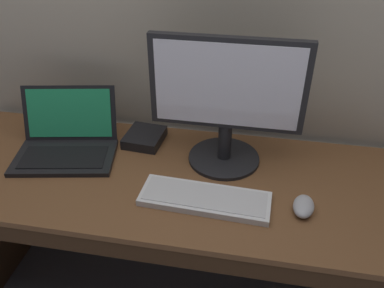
{
  "coord_description": "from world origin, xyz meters",
  "views": [
    {
      "loc": [
        0.25,
        -1.04,
        1.6
      ],
      "look_at": [
        0.06,
        0.0,
        0.89
      ],
      "focal_mm": 36.77,
      "sensor_mm": 36.0,
      "label": 1
    }
  ],
  "objects_px": {
    "wired_keyboard": "(205,199)",
    "external_drive_box": "(145,137)",
    "laptop_black": "(66,144)",
    "computer_mouse": "(304,206)",
    "external_monitor": "(227,99)"
  },
  "relations": [
    {
      "from": "laptop_black",
      "to": "external_monitor",
      "type": "height_order",
      "value": "external_monitor"
    },
    {
      "from": "laptop_black",
      "to": "external_drive_box",
      "type": "xyz_separation_m",
      "value": [
        0.26,
        0.13,
        -0.02
      ]
    },
    {
      "from": "external_monitor",
      "to": "wired_keyboard",
      "type": "relative_size",
      "value": 1.22
    },
    {
      "from": "laptop_black",
      "to": "external_monitor",
      "type": "bearing_deg",
      "value": 5.24
    },
    {
      "from": "computer_mouse",
      "to": "wired_keyboard",
      "type": "bearing_deg",
      "value": -169.65
    },
    {
      "from": "external_monitor",
      "to": "laptop_black",
      "type": "bearing_deg",
      "value": -174.76
    },
    {
      "from": "laptop_black",
      "to": "external_monitor",
      "type": "distance_m",
      "value": 0.62
    },
    {
      "from": "laptop_black",
      "to": "external_drive_box",
      "type": "distance_m",
      "value": 0.29
    },
    {
      "from": "wired_keyboard",
      "to": "external_drive_box",
      "type": "height_order",
      "value": "external_drive_box"
    },
    {
      "from": "computer_mouse",
      "to": "external_drive_box",
      "type": "height_order",
      "value": "same"
    },
    {
      "from": "wired_keyboard",
      "to": "computer_mouse",
      "type": "xyz_separation_m",
      "value": [
        0.3,
        0.01,
        0.01
      ]
    },
    {
      "from": "laptop_black",
      "to": "external_monitor",
      "type": "relative_size",
      "value": 0.79
    },
    {
      "from": "wired_keyboard",
      "to": "computer_mouse",
      "type": "relative_size",
      "value": 4.07
    },
    {
      "from": "laptop_black",
      "to": "wired_keyboard",
      "type": "distance_m",
      "value": 0.57
    },
    {
      "from": "external_monitor",
      "to": "wired_keyboard",
      "type": "xyz_separation_m",
      "value": [
        -0.03,
        -0.23,
        -0.24
      ]
    }
  ]
}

